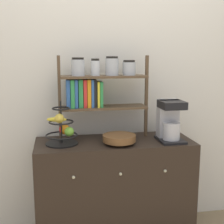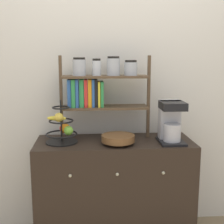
% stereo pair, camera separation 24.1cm
% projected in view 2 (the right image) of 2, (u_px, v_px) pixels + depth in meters
% --- Properties ---
extents(wall_back, '(7.00, 0.05, 2.60)m').
position_uv_depth(wall_back, '(112.00, 80.00, 2.67)').
color(wall_back, silver).
rests_on(wall_back, ground_plane).
extents(sideboard, '(1.24, 0.49, 0.84)m').
position_uv_depth(sideboard, '(114.00, 190.00, 2.55)').
color(sideboard, black).
rests_on(sideboard, ground_plane).
extents(coffee_maker, '(0.19, 0.25, 0.32)m').
position_uv_depth(coffee_maker, '(171.00, 121.00, 2.43)').
color(coffee_maker, black).
rests_on(coffee_maker, sideboard).
extents(fruit_stand, '(0.25, 0.25, 0.34)m').
position_uv_depth(fruit_stand, '(62.00, 128.00, 2.41)').
color(fruit_stand, black).
rests_on(fruit_stand, sideboard).
extents(wooden_bowl, '(0.25, 0.25, 0.07)m').
position_uv_depth(wooden_bowl, '(118.00, 139.00, 2.38)').
color(wooden_bowl, brown).
rests_on(wooden_bowl, sideboard).
extents(shelf_hutch, '(0.73, 0.20, 0.67)m').
position_uv_depth(shelf_hutch, '(97.00, 86.00, 2.50)').
color(shelf_hutch, brown).
rests_on(shelf_hutch, sideboard).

